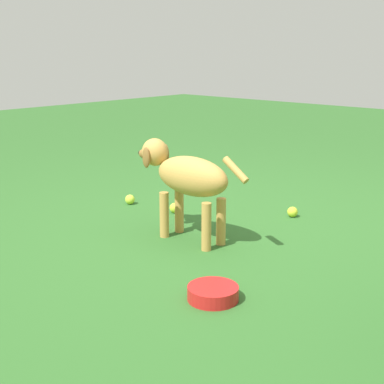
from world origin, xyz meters
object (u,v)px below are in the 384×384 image
at_px(water_bowl, 213,293).
at_px(tennis_ball_0, 292,212).
at_px(tennis_ball_1, 130,199).
at_px(dog, 186,177).
at_px(tennis_ball_2, 175,208).

bearing_deg(water_bowl, tennis_ball_0, -162.43).
distance_m(tennis_ball_0, tennis_ball_1, 1.10).
distance_m(dog, tennis_ball_2, 0.60).
distance_m(tennis_ball_0, tennis_ball_2, 0.75).
height_order(tennis_ball_0, tennis_ball_1, same).
bearing_deg(tennis_ball_0, tennis_ball_1, -63.14).
bearing_deg(dog, water_bowl, 141.91).
relative_size(tennis_ball_0, tennis_ball_1, 1.00).
height_order(dog, water_bowl, dog).
height_order(tennis_ball_0, tennis_ball_2, same).
height_order(tennis_ball_2, water_bowl, tennis_ball_2).
relative_size(dog, water_bowl, 3.64).
distance_m(dog, tennis_ball_1, 0.87).
relative_size(tennis_ball_2, water_bowl, 0.30).
distance_m(tennis_ball_1, water_bowl, 1.56).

